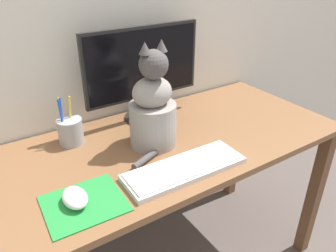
{
  "coord_description": "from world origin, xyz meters",
  "views": [
    {
      "loc": [
        -0.54,
        -0.88,
        1.33
      ],
      "look_at": [
        -0.02,
        -0.09,
        0.83
      ],
      "focal_mm": 35.0,
      "sensor_mm": 36.0,
      "label": 1
    }
  ],
  "objects": [
    {
      "name": "keyboard",
      "position": [
        -0.02,
        -0.19,
        0.72
      ],
      "size": [
        0.41,
        0.15,
        0.02
      ],
      "rotation": [
        0.0,
        0.0,
        -0.03
      ],
      "color": "silver",
      "rests_on": "desk"
    },
    {
      "name": "pen_cup",
      "position": [
        -0.27,
        0.18,
        0.76
      ],
      "size": [
        0.09,
        0.09,
        0.18
      ],
      "color": "#99999E",
      "rests_on": "desk"
    },
    {
      "name": "computer_mouse_left",
      "position": [
        -0.37,
        -0.15,
        0.73
      ],
      "size": [
        0.07,
        0.1,
        0.04
      ],
      "color": "white",
      "rests_on": "mousepad_left"
    },
    {
      "name": "monitor",
      "position": [
        0.06,
        0.21,
        0.92
      ],
      "size": [
        0.5,
        0.17,
        0.38
      ],
      "color": "black",
      "rests_on": "desk"
    },
    {
      "name": "cat",
      "position": [
        -0.02,
        0.01,
        0.85
      ],
      "size": [
        0.23,
        0.21,
        0.38
      ],
      "rotation": [
        0.0,
        0.0,
        0.03
      ],
      "color": "gray",
      "rests_on": "desk"
    },
    {
      "name": "mousepad_left",
      "position": [
        -0.35,
        -0.16,
        0.71
      ],
      "size": [
        0.23,
        0.2,
        0.0
      ],
      "rotation": [
        0.0,
        0.0,
        -0.04
      ],
      "color": "#238438",
      "rests_on": "desk"
    },
    {
      "name": "desk",
      "position": [
        0.0,
        0.0,
        0.61
      ],
      "size": [
        1.43,
        0.61,
        0.71
      ],
      "color": "brown",
      "rests_on": "ground_plane"
    }
  ]
}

